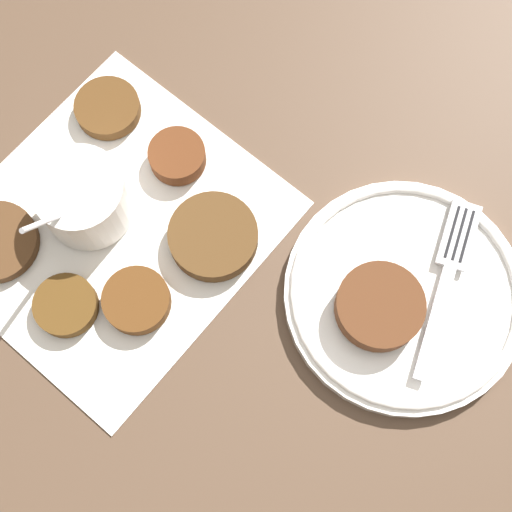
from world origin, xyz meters
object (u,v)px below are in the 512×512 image
Objects in this scene: sauce_bowl at (85,200)px; fork at (450,268)px; serving_plate at (404,294)px; fritter_on_plate at (380,307)px.

sauce_bowl is 0.67× the size of fork.
sauce_bowl is 0.31m from serving_plate.
fork is (0.19, -0.30, -0.01)m from sauce_bowl.
serving_plate is 0.04m from fritter_on_plate.
serving_plate is 1.32× the size of fork.
fritter_on_plate reaches higher than serving_plate.
serving_plate is (0.14, -0.28, -0.02)m from sauce_bowl.
serving_plate is at bearing -15.84° from fritter_on_plate.
sauce_bowl reaches higher than fork.
sauce_bowl reaches higher than serving_plate.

